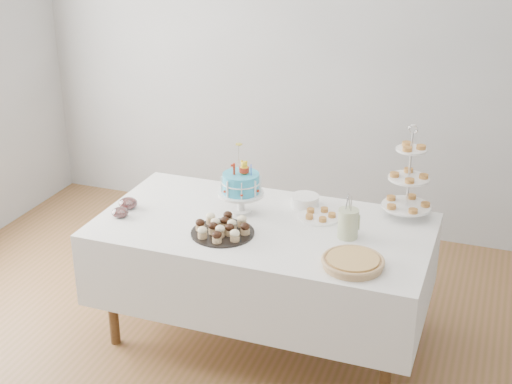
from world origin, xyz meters
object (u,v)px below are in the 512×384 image
(plate_stack, at_px, (305,201))
(cupcake_tray, at_px, (223,227))
(table, at_px, (263,259))
(pie, at_px, (353,262))
(jam_bowl_a, at_px, (120,213))
(pastry_plate, at_px, (320,216))
(jam_bowl_b, at_px, (128,203))
(birthday_cake, at_px, (241,194))
(utensil_pitcher, at_px, (348,222))
(tiered_stand, at_px, (409,179))

(plate_stack, bearing_deg, cupcake_tray, -121.96)
(table, relative_size, pie, 5.89)
(table, distance_m, jam_bowl_a, 0.88)
(pie, xyz_separation_m, pastry_plate, (-0.31, 0.50, -0.01))
(pie, bearing_deg, table, 152.47)
(jam_bowl_b, bearing_deg, pastry_plate, 13.15)
(plate_stack, xyz_separation_m, jam_bowl_b, (-0.99, -0.40, -0.00))
(pie, bearing_deg, birthday_cake, 151.39)
(table, relative_size, pastry_plate, 7.88)
(plate_stack, distance_m, utensil_pitcher, 0.47)
(jam_bowl_a, distance_m, jam_bowl_b, 0.13)
(birthday_cake, relative_size, tiered_stand, 0.75)
(table, xyz_separation_m, tiered_stand, (0.75, 0.40, 0.46))
(birthday_cake, height_order, tiered_stand, tiered_stand)
(birthday_cake, relative_size, jam_bowl_a, 4.30)
(pastry_plate, distance_m, jam_bowl_a, 1.17)
(table, distance_m, cupcake_tray, 0.37)
(pie, relative_size, tiered_stand, 0.58)
(table, height_order, utensil_pitcher, utensil_pitcher)
(pie, relative_size, jam_bowl_a, 3.32)
(birthday_cake, bearing_deg, table, -55.13)
(cupcake_tray, bearing_deg, plate_stack, 58.04)
(cupcake_tray, xyz_separation_m, tiered_stand, (0.92, 0.59, 0.20))
(jam_bowl_b, bearing_deg, tiered_stand, 16.45)
(pastry_plate, bearing_deg, birthday_cake, -170.11)
(table, xyz_separation_m, pie, (0.60, -0.31, 0.26))
(table, relative_size, jam_bowl_a, 19.56)
(tiered_stand, xyz_separation_m, utensil_pitcher, (-0.26, -0.39, -0.14))
(pastry_plate, bearing_deg, jam_bowl_a, -160.73)
(cupcake_tray, bearing_deg, jam_bowl_a, -179.81)
(birthday_cake, bearing_deg, tiered_stand, -5.86)
(pastry_plate, distance_m, utensil_pitcher, 0.29)
(pastry_plate, bearing_deg, utensil_pitcher, -41.34)
(cupcake_tray, xyz_separation_m, pastry_plate, (0.46, 0.39, -0.02))
(table, relative_size, tiered_stand, 3.40)
(table, distance_m, utensil_pitcher, 0.59)
(birthday_cake, xyz_separation_m, jam_bowl_a, (-0.64, -0.31, -0.09))
(table, relative_size, utensil_pitcher, 7.52)
(pastry_plate, height_order, jam_bowl_a, jam_bowl_a)
(tiered_stand, bearing_deg, pastry_plate, -156.08)
(jam_bowl_a, xyz_separation_m, utensil_pitcher, (1.32, 0.20, 0.06))
(jam_bowl_a, bearing_deg, cupcake_tray, 0.19)
(birthday_cake, distance_m, tiered_stand, 0.98)
(plate_stack, bearing_deg, tiered_stand, 6.86)
(pastry_plate, bearing_deg, plate_stack, 134.27)
(birthday_cake, distance_m, pie, 0.89)
(table, height_order, pastry_plate, pastry_plate)
(tiered_stand, bearing_deg, plate_stack, -173.14)
(cupcake_tray, xyz_separation_m, jam_bowl_a, (-0.65, -0.00, -0.01))
(birthday_cake, bearing_deg, utensil_pitcher, -31.86)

